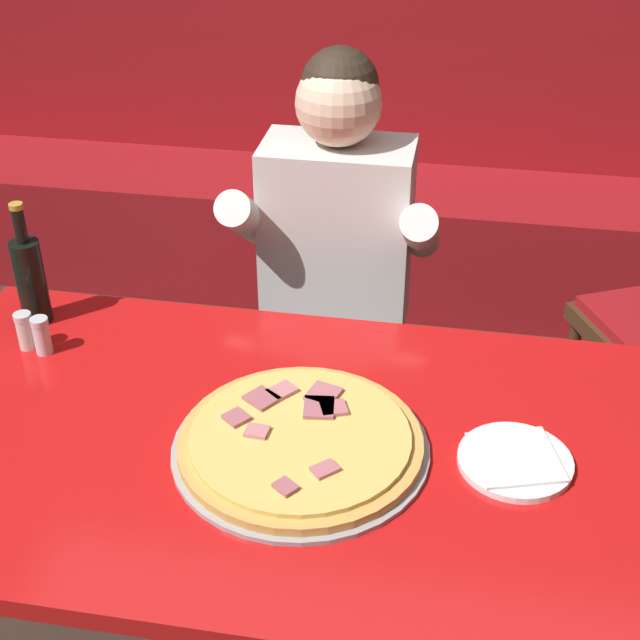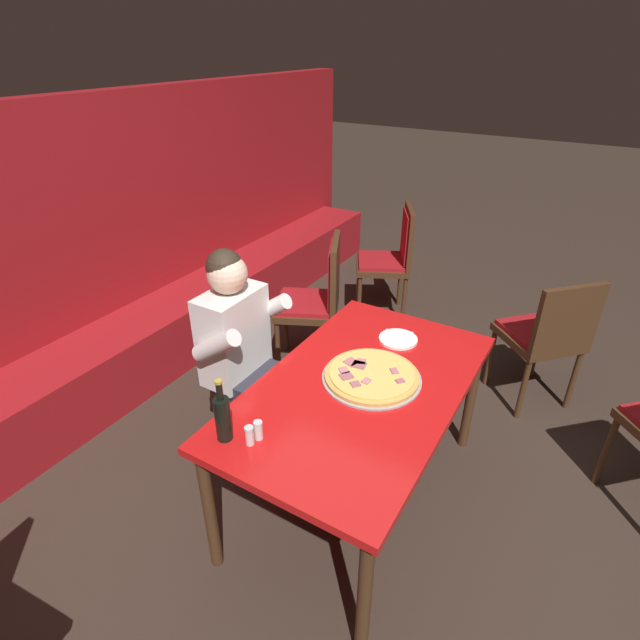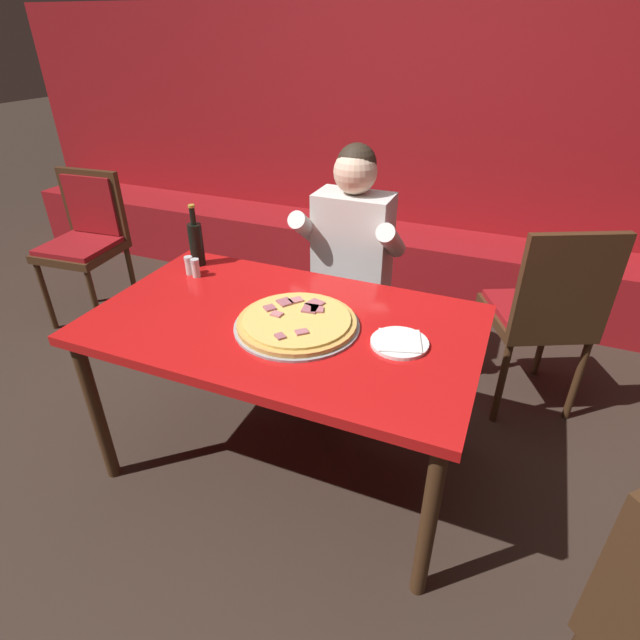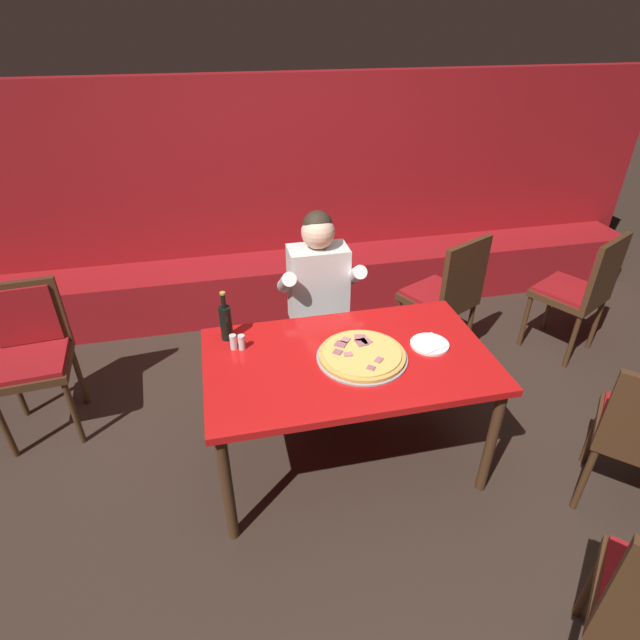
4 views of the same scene
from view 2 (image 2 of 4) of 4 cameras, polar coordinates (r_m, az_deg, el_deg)
name	(u,v)px [view 2 (image 2 of 4)]	position (r m, az deg, el deg)	size (l,w,h in m)	color
ground_plane	(355,495)	(2.91, 4.05, -19.33)	(24.00, 24.00, 0.00)	#33261E
booth_wall_panel	(63,256)	(3.67, -27.32, 6.51)	(6.80, 0.16, 1.90)	maroon
booth_bench	(118,362)	(3.74, -22.06, -4.45)	(6.46, 0.48, 0.46)	maroon
main_dining_table	(360,397)	(2.44, 4.62, -8.78)	(1.51, 0.89, 0.75)	#422816
pizza	(371,376)	(2.43, 5.90, -6.36)	(0.48, 0.48, 0.05)	#9E9EA3
plate_white_paper	(398,339)	(2.74, 8.92, -2.15)	(0.21, 0.21, 0.02)	white
beer_bottle	(223,417)	(2.07, -11.05, -10.84)	(0.07, 0.07, 0.29)	black
shaker_red_pepper_flakes	(258,431)	(2.10, -7.06, -12.47)	(0.04, 0.04, 0.09)	silver
shaker_oregano	(250,436)	(2.08, -8.05, -13.02)	(0.04, 0.04, 0.09)	silver
diner_seated_blue_shirt	(247,351)	(2.74, -8.37, -3.54)	(0.53, 0.53, 1.27)	black
dining_chair_by_booth	(318,296)	(3.54, -0.24, 2.80)	(0.59, 0.59, 1.01)	#422816
dining_chair_side_aisle	(548,332)	(3.49, 24.64, -1.28)	(0.62, 0.62, 0.94)	#422816
dining_chair_near_left	(392,255)	(4.33, 8.24, 7.38)	(0.60, 0.60, 0.99)	#422816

